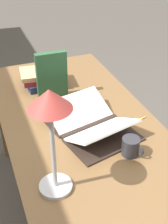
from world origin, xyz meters
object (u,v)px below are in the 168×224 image
(coffee_mug, at_px, (131,147))
(pencil, at_px, (136,121))
(book_standing_upright, at_px, (52,75))
(open_book, at_px, (90,123))
(reading_lamp, at_px, (51,115))
(book_stack_tall, at_px, (43,77))

(coffee_mug, xyz_separation_m, pencil, (0.21, -0.15, -0.04))
(book_standing_upright, distance_m, coffee_mug, 0.67)
(book_standing_upright, height_order, coffee_mug, book_standing_upright)
(open_book, height_order, book_standing_upright, book_standing_upright)
(reading_lamp, height_order, pencil, reading_lamp)
(coffee_mug, height_order, pencil, coffee_mug)
(book_stack_tall, distance_m, pencil, 0.68)
(open_book, height_order, coffee_mug, open_book)
(book_stack_tall, relative_size, reading_lamp, 0.62)
(reading_lamp, bearing_deg, book_stack_tall, -11.39)
(book_stack_tall, bearing_deg, pencil, -148.13)
(book_standing_upright, height_order, reading_lamp, reading_lamp)
(book_standing_upright, bearing_deg, reading_lamp, 166.73)
(coffee_mug, distance_m, pencil, 0.26)
(book_standing_upright, xyz_separation_m, pencil, (-0.42, -0.34, -0.14))
(reading_lamp, xyz_separation_m, coffee_mug, (0.08, -0.38, -0.32))
(open_book, distance_m, coffee_mug, 0.27)
(book_standing_upright, relative_size, coffee_mug, 2.64)
(open_book, bearing_deg, book_standing_upright, -0.20)
(open_book, relative_size, book_stack_tall, 1.86)
(reading_lamp, height_order, coffee_mug, reading_lamp)
(book_standing_upright, bearing_deg, open_book, -165.26)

